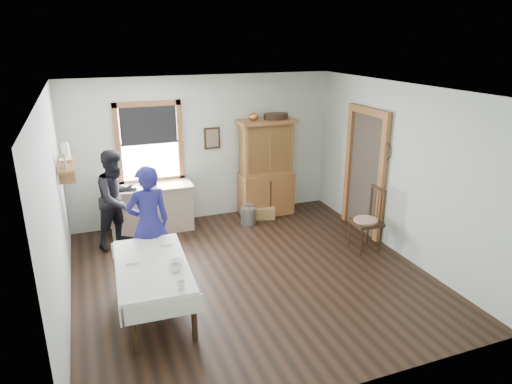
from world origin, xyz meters
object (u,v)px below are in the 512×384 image
Objects in this scene: wicker_basket at (265,212)px; figure_dark at (118,202)px; work_counter at (152,208)px; dining_table at (154,288)px; china_hutch at (266,168)px; woman_blue at (149,228)px; pail at (248,216)px; spindle_chair at (366,219)px.

figure_dark is (-2.72, -0.20, 0.65)m from wicker_basket.
work_counter reaches higher than dining_table.
china_hutch reaches higher than work_counter.
dining_table is 1.08× the size of woman_blue.
pail is at bearing -143.77° from china_hutch.
woman_blue is (-2.39, -1.54, 0.67)m from wicker_basket.
dining_table is 4.50× the size of wicker_basket.
wicker_basket is at bearing -31.45° from figure_dark.
pail is 0.83× the size of wicker_basket.
dining_table is 5.42× the size of pail.
work_counter is 2.30m from china_hutch.
pail is 0.21× the size of figure_dark.
pail is (2.10, 2.28, -0.18)m from dining_table.
dining_table reaches higher than pail.
pail is at bearing -34.74° from figure_dark.
work_counter is 2.65m from dining_table.
woman_blue reaches higher than figure_dark.
figure_dark is at bearing -178.97° from pail.
pail is (-1.42, 1.70, -0.38)m from spindle_chair.
woman_blue reaches higher than work_counter.
woman_blue reaches higher than spindle_chair.
work_counter is at bearing -2.84° from figure_dark.
pail is at bearing -155.17° from woman_blue.
wicker_basket is (2.50, 2.44, -0.23)m from dining_table.
work_counter is at bearing -108.64° from woman_blue.
figure_dark is (-0.32, 1.33, -0.03)m from woman_blue.
china_hutch is 5.97× the size of pail.
woman_blue reaches higher than dining_table.
pail is at bearing -9.47° from work_counter.
work_counter is 3.92× the size of wicker_basket.
spindle_chair is (0.91, -2.07, -0.40)m from china_hutch.
woman_blue is at bearing -147.28° from wicker_basket.
dining_table is at bearing -134.75° from china_hutch.
woman_blue reaches higher than wicker_basket.
figure_dark is at bearing -175.68° from wicker_basket.
work_counter is at bearing 175.27° from wicker_basket.
wicker_basket is at bearing 44.31° from dining_table.
dining_table is 1.12× the size of figure_dark.
wicker_basket is 2.80m from figure_dark.
woman_blue is (-0.27, -1.71, 0.36)m from work_counter.
figure_dark is at bearing -86.24° from woman_blue.
wicker_basket is (2.13, -0.18, -0.31)m from work_counter.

